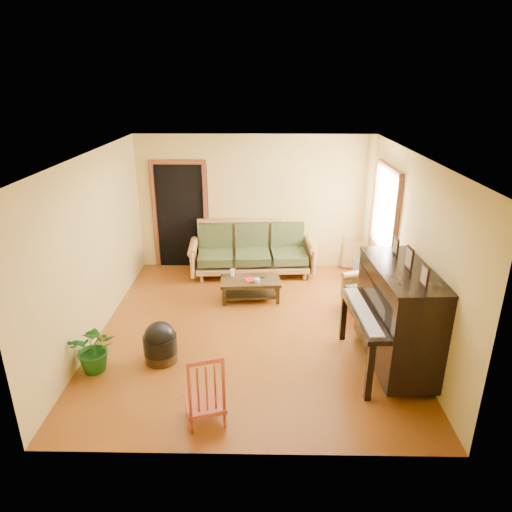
{
  "coord_description": "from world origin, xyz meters",
  "views": [
    {
      "loc": [
        0.18,
        -6.06,
        3.54
      ],
      "look_at": [
        0.07,
        0.2,
        1.1
      ],
      "focal_mm": 32.0,
      "sensor_mm": 36.0,
      "label": 1
    }
  ],
  "objects_px": {
    "potted_plant": "(95,348)",
    "ceramic_crock": "(358,265)",
    "red_chair": "(204,386)",
    "coffee_table": "(250,289)",
    "piano": "(397,319)",
    "footstool": "(160,347)",
    "sofa": "(252,250)",
    "armchair": "(374,289)"
  },
  "relations": [
    {
      "from": "potted_plant",
      "to": "ceramic_crock",
      "type": "bearing_deg",
      "value": 39.87
    },
    {
      "from": "red_chair",
      "to": "potted_plant",
      "type": "xyz_separation_m",
      "value": [
        -1.52,
        0.91,
        -0.12
      ]
    },
    {
      "from": "coffee_table",
      "to": "red_chair",
      "type": "xyz_separation_m",
      "value": [
        -0.41,
        -2.99,
        0.26
      ]
    },
    {
      "from": "piano",
      "to": "ceramic_crock",
      "type": "xyz_separation_m",
      "value": [
        0.15,
        3.18,
        -0.58
      ]
    },
    {
      "from": "coffee_table",
      "to": "piano",
      "type": "distance_m",
      "value": 2.77
    },
    {
      "from": "footstool",
      "to": "piano",
      "type": "bearing_deg",
      "value": -0.96
    },
    {
      "from": "sofa",
      "to": "potted_plant",
      "type": "xyz_separation_m",
      "value": [
        -1.94,
        -3.17,
        -0.17
      ]
    },
    {
      "from": "sofa",
      "to": "armchair",
      "type": "bearing_deg",
      "value": -42.76
    },
    {
      "from": "sofa",
      "to": "piano",
      "type": "xyz_separation_m",
      "value": [
        1.92,
        -3.0,
        0.2
      ]
    },
    {
      "from": "footstool",
      "to": "ceramic_crock",
      "type": "bearing_deg",
      "value": 44.18
    },
    {
      "from": "armchair",
      "to": "footstool",
      "type": "bearing_deg",
      "value": -175.22
    },
    {
      "from": "coffee_table",
      "to": "piano",
      "type": "bearing_deg",
      "value": -44.76
    },
    {
      "from": "sofa",
      "to": "armchair",
      "type": "distance_m",
      "value": 2.51
    },
    {
      "from": "footstool",
      "to": "red_chair",
      "type": "distance_m",
      "value": 1.37
    },
    {
      "from": "red_chair",
      "to": "piano",
      "type": "bearing_deg",
      "value": 7.39
    },
    {
      "from": "red_chair",
      "to": "coffee_table",
      "type": "bearing_deg",
      "value": 64.8
    },
    {
      "from": "sofa",
      "to": "footstool",
      "type": "bearing_deg",
      "value": -115.53
    },
    {
      "from": "piano",
      "to": "ceramic_crock",
      "type": "distance_m",
      "value": 3.24
    },
    {
      "from": "piano",
      "to": "potted_plant",
      "type": "xyz_separation_m",
      "value": [
        -3.87,
        -0.17,
        -0.37
      ]
    },
    {
      "from": "armchair",
      "to": "piano",
      "type": "height_order",
      "value": "piano"
    },
    {
      "from": "sofa",
      "to": "footstool",
      "type": "relative_size",
      "value": 5.2
    },
    {
      "from": "piano",
      "to": "red_chair",
      "type": "bearing_deg",
      "value": -158.74
    },
    {
      "from": "piano",
      "to": "potted_plant",
      "type": "distance_m",
      "value": 3.89
    },
    {
      "from": "footstool",
      "to": "coffee_table",
      "type": "bearing_deg",
      "value": 58.46
    },
    {
      "from": "armchair",
      "to": "footstool",
      "type": "relative_size",
      "value": 1.95
    },
    {
      "from": "armchair",
      "to": "potted_plant",
      "type": "relative_size",
      "value": 1.33
    },
    {
      "from": "armchair",
      "to": "potted_plant",
      "type": "xyz_separation_m",
      "value": [
        -3.91,
        -1.6,
        -0.11
      ]
    },
    {
      "from": "ceramic_crock",
      "to": "coffee_table",
      "type": "bearing_deg",
      "value": -148.63
    },
    {
      "from": "piano",
      "to": "footstool",
      "type": "relative_size",
      "value": 3.51
    },
    {
      "from": "red_chair",
      "to": "sofa",
      "type": "bearing_deg",
      "value": 66.73
    },
    {
      "from": "ceramic_crock",
      "to": "potted_plant",
      "type": "distance_m",
      "value": 5.23
    },
    {
      "from": "red_chair",
      "to": "potted_plant",
      "type": "distance_m",
      "value": 1.78
    },
    {
      "from": "footstool",
      "to": "potted_plant",
      "type": "xyz_separation_m",
      "value": [
        -0.79,
        -0.22,
        0.11
      ]
    },
    {
      "from": "footstool",
      "to": "ceramic_crock",
      "type": "height_order",
      "value": "footstool"
    },
    {
      "from": "piano",
      "to": "ceramic_crock",
      "type": "height_order",
      "value": "piano"
    },
    {
      "from": "footstool",
      "to": "red_chair",
      "type": "bearing_deg",
      "value": -57.14
    },
    {
      "from": "coffee_table",
      "to": "footstool",
      "type": "bearing_deg",
      "value": -121.54
    },
    {
      "from": "sofa",
      "to": "potted_plant",
      "type": "height_order",
      "value": "sofa"
    },
    {
      "from": "sofa",
      "to": "armchair",
      "type": "xyz_separation_m",
      "value": [
        1.96,
        -1.57,
        -0.06
      ]
    },
    {
      "from": "potted_plant",
      "to": "sofa",
      "type": "bearing_deg",
      "value": 58.47
    },
    {
      "from": "armchair",
      "to": "piano",
      "type": "bearing_deg",
      "value": -110.77
    },
    {
      "from": "sofa",
      "to": "red_chair",
      "type": "xyz_separation_m",
      "value": [
        -0.42,
        -4.08,
        -0.05
      ]
    }
  ]
}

